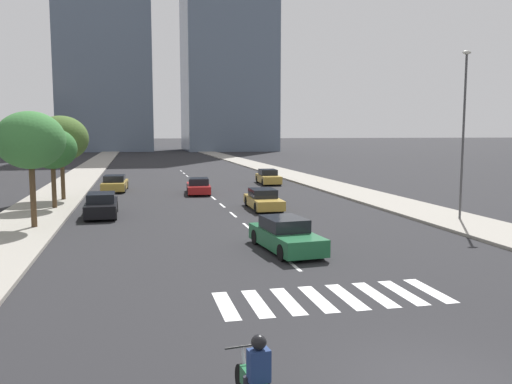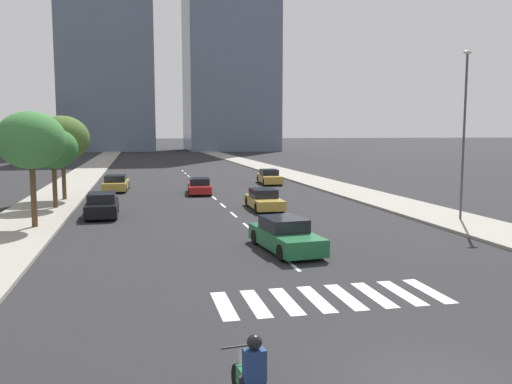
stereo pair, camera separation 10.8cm
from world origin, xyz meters
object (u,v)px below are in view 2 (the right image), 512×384
sedan_gold_0 (269,177)px  street_tree_second (53,149)px  sedan_red_5 (199,186)px  street_lamp_east (464,124)px  sedan_gold_3 (264,200)px  street_tree_nearest (31,141)px  sedan_black_1 (102,205)px  sedan_green_2 (285,236)px  sedan_gold_4 (116,184)px  street_tree_third (62,139)px

sedan_gold_0 → street_tree_second: 21.72m
sedan_red_5 → street_tree_second: (-9.72, -6.76, 3.22)m
street_tree_second → street_lamp_east: bearing=-22.9°
sedan_gold_3 → street_tree_nearest: bearing=-70.0°
sedan_gold_0 → street_lamp_east: (5.03, -22.46, 4.60)m
street_tree_nearest → street_tree_second: street_tree_nearest is taller
sedan_black_1 → street_tree_second: size_ratio=0.96×
sedan_black_1 → sedan_green_2: (7.85, -10.86, -0.01)m
sedan_red_5 → sedan_black_1: bearing=150.3°
sedan_red_5 → street_tree_second: 12.26m
sedan_green_2 → street_tree_second: (-10.85, 14.06, 3.17)m
sedan_gold_3 → sedan_red_5: bearing=-160.9°
sedan_gold_0 → sedan_gold_4: sedan_gold_0 is taller
sedan_green_2 → sedan_gold_3: 11.72m
street_tree_nearest → street_tree_third: street_tree_third is taller
street_tree_nearest → street_tree_third: 11.04m
sedan_gold_4 → street_tree_nearest: street_tree_nearest is taller
sedan_green_2 → street_lamp_east: 12.99m
sedan_gold_0 → sedan_red_5: 9.69m
sedan_gold_4 → street_tree_nearest: (-3.26, -16.99, 3.80)m
sedan_black_1 → sedan_gold_3: bearing=-86.5°
street_lamp_east → street_tree_nearest: bearing=173.6°
sedan_gold_3 → street_lamp_east: street_lamp_east is taller
sedan_red_5 → street_tree_third: (-9.72, -2.57, 3.79)m
street_tree_nearest → sedan_gold_4: bearing=79.1°
street_lamp_east → street_tree_third: street_lamp_east is taller
sedan_gold_4 → street_tree_third: 7.76m
sedan_gold_0 → street_tree_nearest: street_tree_nearest is taller
sedan_black_1 → street_tree_nearest: bearing=140.0°
sedan_gold_0 → sedan_red_5: (-7.27, -6.40, -0.05)m
street_tree_second → sedan_gold_3: bearing=-11.1°
sedan_red_5 → street_tree_nearest: bearing=148.8°
sedan_gold_0 → street_tree_third: size_ratio=0.79×
sedan_black_1 → sedan_red_5: sedan_black_1 is taller
street_tree_third → sedan_gold_0: bearing=27.8°
sedan_black_1 → street_tree_third: street_tree_third is taller
sedan_gold_4 → street_tree_second: bearing=165.3°
sedan_red_5 → street_tree_third: 10.74m
sedan_black_1 → sedan_gold_4: 13.34m
sedan_black_1 → sedan_red_5: (6.72, 9.95, -0.06)m
sedan_gold_0 → street_tree_second: street_tree_second is taller
sedan_black_1 → sedan_green_2: sedan_black_1 is taller
sedan_gold_4 → street_tree_nearest: bearing=172.3°
sedan_red_5 → street_tree_nearest: (-9.72, -13.60, 3.83)m
sedan_green_2 → street_tree_second: 18.04m
sedan_gold_3 → sedan_red_5: size_ratio=0.97×
sedan_green_2 → street_tree_third: street_tree_third is taller
street_tree_third → street_lamp_east: bearing=-31.5°
street_tree_nearest → street_tree_second: (0.00, 6.85, -0.61)m
sedan_gold_0 → sedan_black_1: bearing=-37.4°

